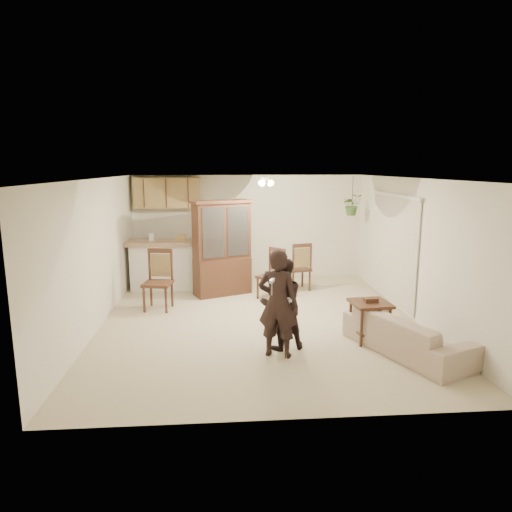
{
  "coord_description": "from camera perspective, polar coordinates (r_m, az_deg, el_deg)",
  "views": [
    {
      "loc": [
        -0.67,
        -7.72,
        2.69
      ],
      "look_at": [
        -0.03,
        0.4,
        1.1
      ],
      "focal_mm": 32.0,
      "sensor_mm": 36.0,
      "label": 1
    }
  ],
  "objects": [
    {
      "name": "wall_back",
      "position": [
        11.08,
        -0.98,
        3.61
      ],
      "size": [
        5.5,
        0.02,
        2.5
      ],
      "primitive_type": "cube",
      "color": "silver",
      "rests_on": "ground"
    },
    {
      "name": "floor",
      "position": [
        8.2,
        0.46,
        -8.08
      ],
      "size": [
        6.5,
        6.5,
        0.0
      ],
      "primitive_type": "plane",
      "color": "beige",
      "rests_on": "ground"
    },
    {
      "name": "controller_adult",
      "position": [
        6.05,
        2.0,
        -3.13
      ],
      "size": [
        0.09,
        0.14,
        0.04
      ],
      "primitive_type": "cube",
      "rotation": [
        0.0,
        0.0,
        2.79
      ],
      "color": "silver",
      "rests_on": "adult"
    },
    {
      "name": "ceiling",
      "position": [
        7.75,
        0.49,
        9.67
      ],
      "size": [
        5.5,
        6.5,
        0.02
      ],
      "primitive_type": "cube",
      "color": "white",
      "rests_on": "wall_back"
    },
    {
      "name": "sofa",
      "position": [
        7.08,
        18.33,
        -8.67
      ],
      "size": [
        1.4,
        2.01,
        0.73
      ],
      "primitive_type": "imported",
      "rotation": [
        0.0,
        0.0,
        1.97
      ],
      "color": "beige",
      "rests_on": "floor"
    },
    {
      "name": "controller_child",
      "position": [
        6.48,
        4.18,
        -5.48
      ],
      "size": [
        0.06,
        0.12,
        0.04
      ],
      "primitive_type": "cube",
      "rotation": [
        0.0,
        0.0,
        3.33
      ],
      "color": "silver",
      "rests_on": "child"
    },
    {
      "name": "upper_cabinets",
      "position": [
        10.87,
        -11.07,
        7.77
      ],
      "size": [
        1.5,
        0.34,
        0.7
      ],
      "primitive_type": "cube",
      "color": "olive",
      "rests_on": "wall_back"
    },
    {
      "name": "breakfast_bar",
      "position": [
        10.37,
        -10.91,
        -1.31
      ],
      "size": [
        1.6,
        0.55,
        1.0
      ],
      "primitive_type": "cube",
      "color": "white",
      "rests_on": "floor"
    },
    {
      "name": "chair_hutch_right",
      "position": [
        10.17,
        5.26,
        -2.55
      ],
      "size": [
        0.57,
        0.57,
        1.07
      ],
      "rotation": [
        0.0,
        0.0,
        3.38
      ],
      "color": "#341E13",
      "rests_on": "floor"
    },
    {
      "name": "chair_hutch_left",
      "position": [
        9.46,
        1.85,
        -3.6
      ],
      "size": [
        0.65,
        0.65,
        1.04
      ],
      "rotation": [
        0.0,
        0.0,
        -0.81
      ],
      "color": "#341E13",
      "rests_on": "floor"
    },
    {
      "name": "plant_cord",
      "position": [
        10.55,
        11.99,
        8.05
      ],
      "size": [
        0.01,
        0.01,
        0.65
      ],
      "primitive_type": "cylinder",
      "color": "black",
      "rests_on": "ceiling"
    },
    {
      "name": "wall_right",
      "position": [
        8.56,
        19.14,
        0.78
      ],
      "size": [
        0.02,
        6.5,
        2.5
      ],
      "primitive_type": "cube",
      "color": "silver",
      "rests_on": "ground"
    },
    {
      "name": "child",
      "position": [
        6.82,
        3.27,
        -6.12
      ],
      "size": [
        0.74,
        0.62,
        1.35
      ],
      "primitive_type": "imported",
      "rotation": [
        0.0,
        0.0,
        3.33
      ],
      "color": "black",
      "rests_on": "floor"
    },
    {
      "name": "bar_top",
      "position": [
        10.27,
        -11.03,
        1.68
      ],
      "size": [
        1.75,
        0.7,
        0.08
      ],
      "primitive_type": "cube",
      "color": "tan",
      "rests_on": "breakfast_bar"
    },
    {
      "name": "wall_left",
      "position": [
        8.12,
        -19.25,
        0.24
      ],
      "size": [
        0.02,
        6.5,
        2.5
      ],
      "primitive_type": "cube",
      "color": "silver",
      "rests_on": "ground"
    },
    {
      "name": "chair_bar",
      "position": [
        8.93,
        -12.13,
        -4.54
      ],
      "size": [
        0.59,
        0.59,
        1.15
      ],
      "rotation": [
        0.0,
        0.0,
        -0.17
      ],
      "color": "#341E13",
      "rests_on": "floor"
    },
    {
      "name": "adult",
      "position": [
        6.48,
        2.75,
        -4.98
      ],
      "size": [
        0.76,
        0.63,
        1.8
      ],
      "primitive_type": "imported",
      "rotation": [
        0.0,
        0.0,
        2.79
      ],
      "color": "black",
      "rests_on": "floor"
    },
    {
      "name": "wall_front",
      "position": [
        4.74,
        3.88,
        -6.65
      ],
      "size": [
        5.5,
        0.02,
        2.5
      ],
      "primitive_type": "cube",
      "color": "silver",
      "rests_on": "ground"
    },
    {
      "name": "china_hutch",
      "position": [
        9.66,
        -4.28,
        0.94
      ],
      "size": [
        1.37,
        0.95,
        2.01
      ],
      "rotation": [
        0.0,
        0.0,
        0.4
      ],
      "color": "#341E13",
      "rests_on": "floor"
    },
    {
      "name": "hanging_plant",
      "position": [
        10.58,
        11.92,
        6.29
      ],
      "size": [
        0.43,
        0.37,
        0.48
      ],
      "primitive_type": "imported",
      "color": "#2C5421",
      "rests_on": "ceiling"
    },
    {
      "name": "ceiling_fixture",
      "position": [
        8.96,
        1.11,
        9.22
      ],
      "size": [
        0.36,
        0.36,
        0.2
      ],
      "primitive_type": null,
      "color": "#FFEABF",
      "rests_on": "ceiling"
    },
    {
      "name": "side_table",
      "position": [
        7.43,
        14.01,
        -7.83
      ],
      "size": [
        0.62,
        0.62,
        0.69
      ],
      "rotation": [
        0.0,
        0.0,
        0.09
      ],
      "color": "#341E13",
      "rests_on": "floor"
    },
    {
      "name": "vertical_blinds",
      "position": [
        9.39,
        16.69,
        0.86
      ],
      "size": [
        0.06,
        2.3,
        2.1
      ],
      "primitive_type": null,
      "color": "beige",
      "rests_on": "wall_right"
    }
  ]
}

